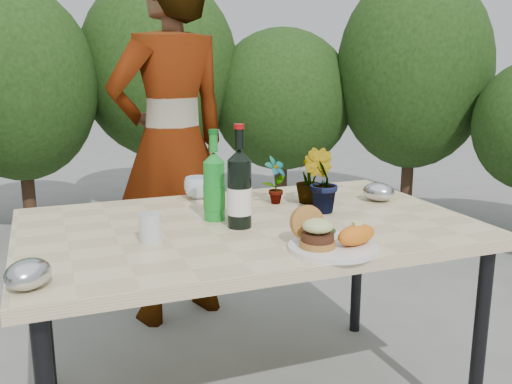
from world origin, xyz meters
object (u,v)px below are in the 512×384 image
object	(u,v)px
dinner_plate	(333,247)
person	(172,146)
patio_table	(248,237)
wine_bottle	(239,190)

from	to	relation	value
dinner_plate	person	xyz separation A→B (m)	(-0.21, 1.30, 0.15)
patio_table	person	distance (m)	0.94
patio_table	dinner_plate	distance (m)	0.41
patio_table	wine_bottle	world-z (taller)	wine_bottle
dinner_plate	wine_bottle	world-z (taller)	wine_bottle
wine_bottle	patio_table	bearing A→B (deg)	35.25
dinner_plate	wine_bottle	bearing A→B (deg)	119.58
wine_bottle	person	size ratio (longest dim) A/B	0.20
patio_table	person	world-z (taller)	person
person	patio_table	bearing A→B (deg)	77.40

